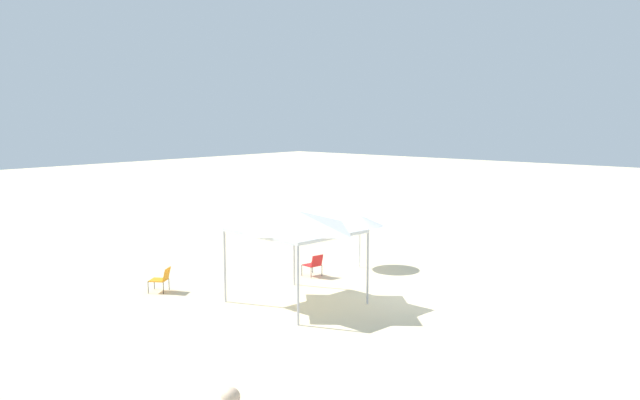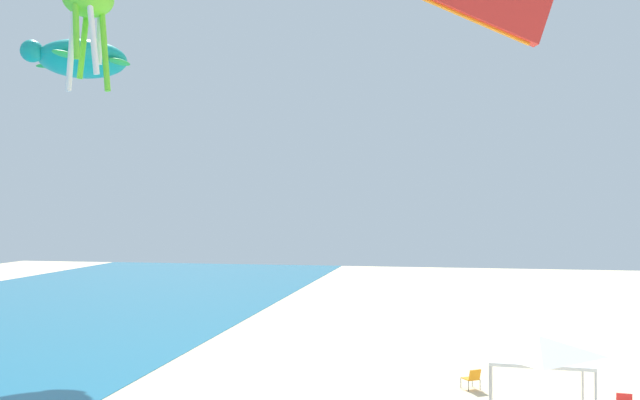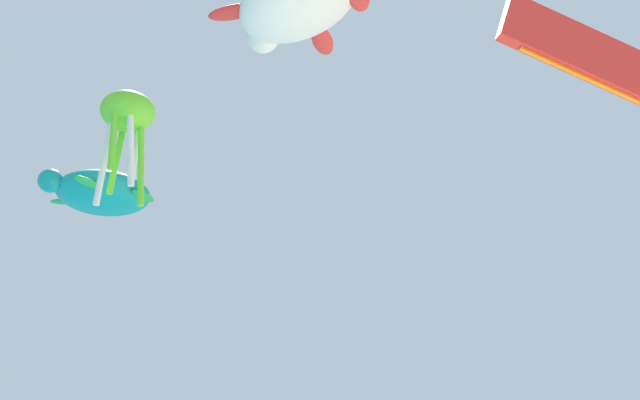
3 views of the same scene
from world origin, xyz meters
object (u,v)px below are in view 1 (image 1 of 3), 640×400
Objects in this scene: canopy_tent at (296,221)px; folding_chair_facing_ocean at (162,278)px; folding_chair_right_of_tent at (314,264)px; beach_umbrella at (360,220)px.

canopy_tent is 5.12m from folding_chair_facing_ocean.
canopy_tent is 4.40× the size of folding_chair_right_of_tent.
canopy_tent reaches higher than folding_chair_right_of_tent.
folding_chair_right_of_tent is at bearing 80.61° from beach_umbrella.
beach_umbrella is at bearing -74.39° from canopy_tent.
beach_umbrella reaches higher than folding_chair_facing_ocean.
beach_umbrella is 2.65m from folding_chair_right_of_tent.
canopy_tent is at bearing 39.83° from folding_chair_right_of_tent.
beach_umbrella is (1.45, -5.19, -0.75)m from canopy_tent.
canopy_tent is 5.44m from beach_umbrella.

